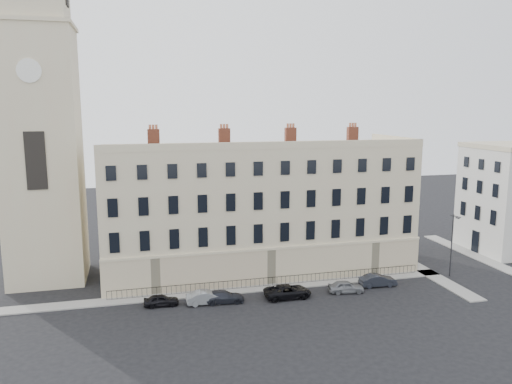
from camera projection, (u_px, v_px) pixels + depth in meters
ground at (343, 299)px, 51.04m from camera, size 160.00×160.00×0.00m
terrace at (258, 208)px, 59.78m from camera, size 36.22×12.22×17.00m
church_tower at (39, 114)px, 54.06m from camera, size 8.00×8.13×44.00m
adjacent_building at (511, 200)px, 67.30m from camera, size 10.00×10.00×14.00m
pavement_terrace at (238, 290)px, 53.42m from camera, size 48.00×2.00×0.12m
pavement_east_return at (414, 265)px, 61.79m from camera, size 2.00×24.00×0.12m
pavement_adjacent at (473, 255)px, 66.09m from camera, size 2.00×20.00×0.12m
railings at (273, 281)px, 54.68m from camera, size 35.00×0.04×0.96m
car_a at (161, 300)px, 49.27m from camera, size 3.46×1.46×1.17m
car_b at (207, 297)px, 49.80m from camera, size 4.09×1.46×1.34m
car_c at (224, 297)px, 50.12m from camera, size 4.29×2.01×1.21m
car_d at (288, 291)px, 51.37m from camera, size 4.98×2.40×1.37m
car_e at (346, 287)px, 52.81m from camera, size 3.96×2.05×1.29m
car_f at (378, 280)px, 54.66m from camera, size 4.12×1.60×1.34m
streetlamp at (452, 242)px, 57.25m from camera, size 0.59×1.55×7.35m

